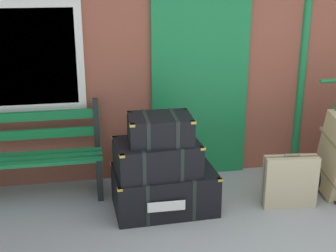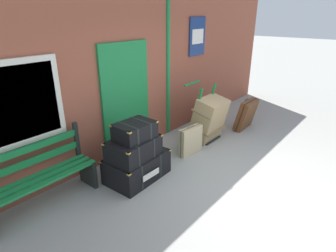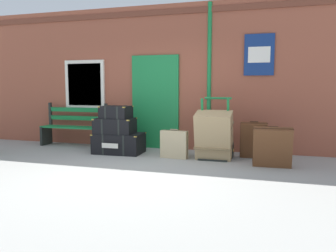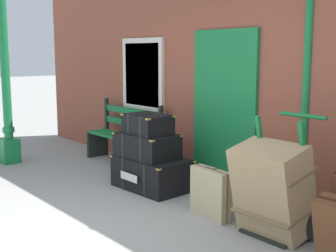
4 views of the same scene
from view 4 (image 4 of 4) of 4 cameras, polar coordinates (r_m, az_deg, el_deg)
ground_plane at (r=4.72m, az=-12.00°, el=-13.51°), size 60.00×60.00×0.00m
brick_facade at (r=6.02m, az=9.90°, el=7.08°), size 10.40×0.35×3.20m
lamp_post at (r=7.86m, az=-19.45°, el=3.17°), size 0.28×0.28×2.80m
platform_bench at (r=7.48m, az=-5.40°, el=-1.34°), size 1.60×0.43×1.01m
steamer_trunk_base at (r=6.14m, az=-2.00°, el=-5.89°), size 1.04×0.70×0.43m
steamer_trunk_middle at (r=6.09m, az=-2.63°, el=-2.42°), size 0.85×0.61×0.33m
steamer_trunk_top at (r=6.02m, az=-2.53°, el=0.23°), size 0.62×0.46×0.27m
porters_trolley at (r=4.81m, az=14.10°, el=-9.68°), size 0.71×0.64×1.19m
large_brown_trunk at (r=4.61m, az=12.90°, el=-7.76°), size 0.70×0.63×0.96m
suitcase_cream at (r=5.10m, az=5.31°, el=-8.34°), size 0.55×0.20×0.58m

